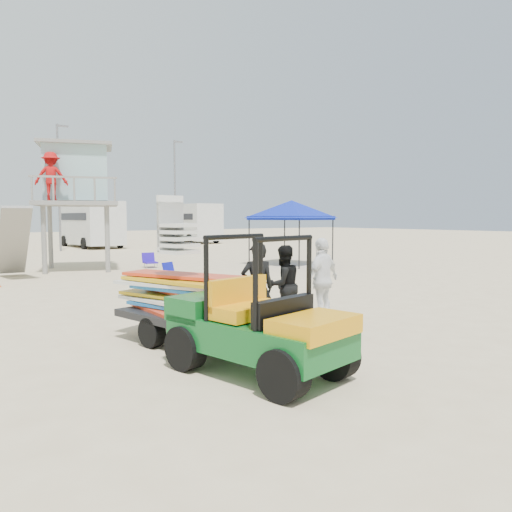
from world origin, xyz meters
TOP-DOWN VIEW (x-y plane):
  - ground at (0.00, 0.00)m, footprint 140.00×140.00m
  - utility_cart at (-2.12, -0.53)m, footprint 1.66×2.67m
  - surf_trailer at (-2.12, 1.81)m, footprint 1.66×2.57m
  - man_left at (-0.60, 1.51)m, footprint 0.73×0.64m
  - man_mid at (0.25, 1.76)m, footprint 0.82×0.66m
  - man_right at (1.10, 1.51)m, footprint 1.09×0.63m
  - lifeguard_tower at (0.16, 14.86)m, footprint 4.04×4.04m
  - canopy_blue at (8.75, 11.25)m, footprint 3.49×3.49m
  - beach_chair_b at (1.60, 9.31)m, footprint 0.71×0.78m
  - beach_chair_c at (3.04, 13.96)m, footprint 0.62×0.66m
  - rv_mid_right at (6.00, 29.99)m, footprint 2.64×7.00m
  - rv_far_right at (15.00, 31.49)m, footprint 2.64×6.60m
  - light_pole_left at (3.00, 27.00)m, footprint 0.14×0.14m
  - light_pole_right at (12.00, 28.50)m, footprint 0.14×0.14m
  - distant_beachgoers at (0.24, 24.04)m, footprint 17.51×8.19m

SIDE VIEW (x-z plane):
  - ground at x=0.00m, z-range 0.00..0.00m
  - beach_chair_b at x=1.60m, z-range -0.01..0.63m
  - beach_chair_c at x=3.04m, z-range -0.01..0.63m
  - man_mid at x=0.25m, z-range 0.00..1.61m
  - man_left at x=-0.60m, z-range 0.00..1.69m
  - distant_beachgoers at x=0.24m, z-range -0.03..1.77m
  - man_right at x=1.10m, z-range 0.00..1.74m
  - utility_cart at x=-2.12m, z-range -0.06..1.83m
  - surf_trailer at x=-2.12m, z-range -0.21..2.04m
  - rv_far_right at x=15.00m, z-range 0.17..3.42m
  - rv_mid_right at x=6.00m, z-range 0.17..3.42m
  - canopy_blue at x=8.75m, z-range 1.11..4.44m
  - lifeguard_tower at x=0.16m, z-range 1.23..6.26m
  - light_pole_left at x=3.00m, z-range 0.00..8.00m
  - light_pole_right at x=12.00m, z-range 0.00..8.00m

